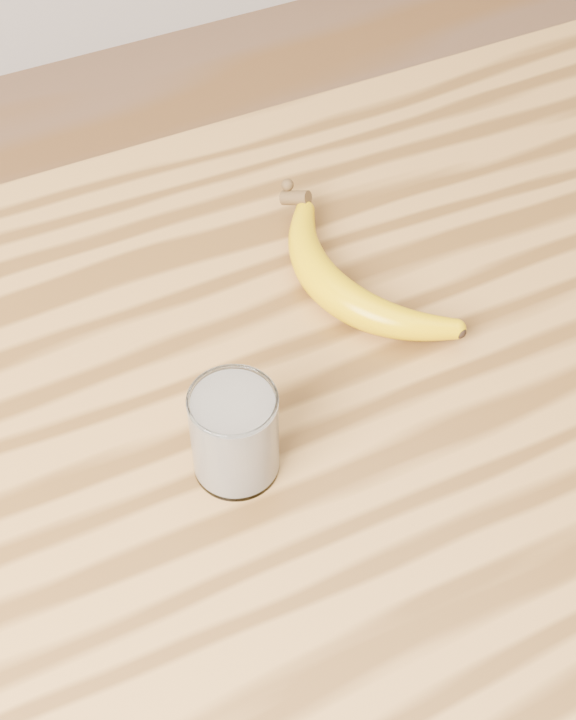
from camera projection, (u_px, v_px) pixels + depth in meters
name	position (u px, v px, depth m)	size (l,w,h in m)	color
table	(327.00, 454.00, 1.03)	(1.20, 0.80, 0.90)	olive
smoothie_glass	(235.00, 434.00, 0.83)	(0.07, 0.07, 0.09)	white
banana	(334.00, 293.00, 0.97)	(0.12, 0.32, 0.04)	#D0A300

